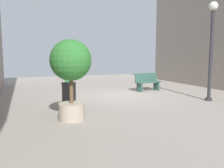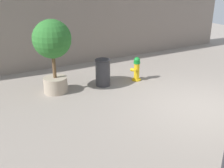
{
  "view_description": "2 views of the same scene",
  "coord_description": "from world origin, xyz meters",
  "px_view_note": "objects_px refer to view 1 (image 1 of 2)",
  "views": [
    {
      "loc": [
        4.45,
        9.83,
        1.86
      ],
      "look_at": [
        1.46,
        2.14,
        0.85
      ],
      "focal_mm": 36.73,
      "sensor_mm": 36.0,
      "label": 1
    },
    {
      "loc": [
        -4.95,
        5.68,
        3.59
      ],
      "look_at": [
        1.15,
        2.32,
        0.79
      ],
      "focal_mm": 44.35,
      "sensor_mm": 36.0,
      "label": 2
    }
  ],
  "objects_px": {
    "bench_near": "(148,82)",
    "street_lamp": "(212,40)",
    "planter_tree": "(71,68)",
    "trash_bin": "(69,95)",
    "fire_hydrant": "(67,91)"
  },
  "relations": [
    {
      "from": "fire_hydrant",
      "to": "planter_tree",
      "type": "distance_m",
      "value": 3.1
    },
    {
      "from": "planter_tree",
      "to": "trash_bin",
      "type": "distance_m",
      "value": 1.93
    },
    {
      "from": "fire_hydrant",
      "to": "street_lamp",
      "type": "bearing_deg",
      "value": 159.62
    },
    {
      "from": "fire_hydrant",
      "to": "trash_bin",
      "type": "bearing_deg",
      "value": 83.24
    },
    {
      "from": "fire_hydrant",
      "to": "planter_tree",
      "type": "relative_size",
      "value": 0.37
    },
    {
      "from": "planter_tree",
      "to": "trash_bin",
      "type": "xyz_separation_m",
      "value": [
        -0.22,
        -1.6,
        -1.06
      ]
    },
    {
      "from": "street_lamp",
      "to": "trash_bin",
      "type": "relative_size",
      "value": 4.37
    },
    {
      "from": "fire_hydrant",
      "to": "street_lamp",
      "type": "height_order",
      "value": "street_lamp"
    },
    {
      "from": "planter_tree",
      "to": "street_lamp",
      "type": "xyz_separation_m",
      "value": [
        -5.94,
        -0.81,
        0.97
      ]
    },
    {
      "from": "bench_near",
      "to": "trash_bin",
      "type": "height_order",
      "value": "bench_near"
    },
    {
      "from": "bench_near",
      "to": "street_lamp",
      "type": "relative_size",
      "value": 0.38
    },
    {
      "from": "bench_near",
      "to": "street_lamp",
      "type": "height_order",
      "value": "street_lamp"
    },
    {
      "from": "bench_near",
      "to": "street_lamp",
      "type": "distance_m",
      "value": 4.03
    },
    {
      "from": "planter_tree",
      "to": "trash_bin",
      "type": "bearing_deg",
      "value": -97.93
    },
    {
      "from": "fire_hydrant",
      "to": "trash_bin",
      "type": "height_order",
      "value": "trash_bin"
    }
  ]
}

